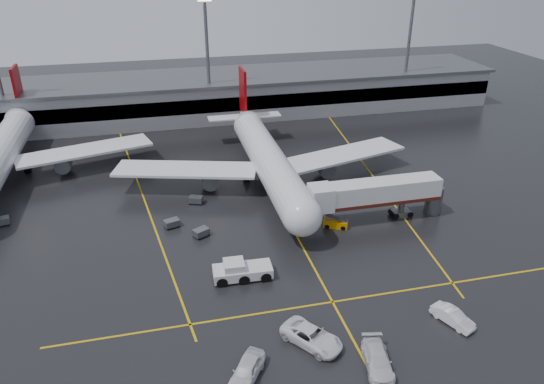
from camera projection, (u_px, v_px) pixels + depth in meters
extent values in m
plane|color=black|center=(282.00, 209.00, 74.57)|extent=(220.00, 220.00, 0.00)
cube|color=gold|center=(282.00, 209.00, 74.57)|extent=(0.25, 90.00, 0.02)
cube|color=gold|center=(332.00, 302.00, 55.43)|extent=(60.00, 0.25, 0.02)
cube|color=gold|center=(142.00, 194.00, 79.08)|extent=(9.99, 69.35, 0.02)
cube|color=gold|center=(369.00, 170.00, 87.04)|extent=(7.57, 69.64, 0.02)
cube|color=gray|center=(229.00, 95.00, 114.54)|extent=(120.00, 18.00, 8.00)
cube|color=black|center=(235.00, 104.00, 106.66)|extent=(120.00, 0.40, 3.00)
cube|color=#595B60|center=(228.00, 76.00, 112.62)|extent=(122.00, 19.00, 0.60)
cylinder|color=#595B60|center=(208.00, 64.00, 104.47)|extent=(0.70, 0.70, 25.00)
cube|color=#FFE5B2|center=(204.00, 0.00, 98.94)|extent=(2.60, 0.90, 0.20)
cylinder|color=#595B60|center=(408.00, 54.00, 113.90)|extent=(0.70, 0.70, 25.00)
cylinder|color=silver|center=(269.00, 162.00, 79.66)|extent=(5.20, 36.00, 5.20)
sphere|color=silver|center=(302.00, 216.00, 64.00)|extent=(5.20, 5.20, 5.20)
cone|color=silver|center=(244.00, 117.00, 97.65)|extent=(4.94, 8.00, 4.94)
cube|color=#820306|center=(243.00, 91.00, 96.34)|extent=(0.50, 5.50, 8.50)
cube|color=silver|center=(244.00, 116.00, 97.56)|extent=(14.00, 3.00, 0.25)
cube|color=silver|center=(186.00, 169.00, 79.03)|extent=(22.80, 11.83, 0.40)
cube|color=silver|center=(342.00, 155.00, 84.48)|extent=(22.80, 11.83, 0.40)
cylinder|color=#595B60|center=(209.00, 178.00, 79.52)|extent=(2.60, 4.50, 2.60)
cylinder|color=#595B60|center=(324.00, 167.00, 83.50)|extent=(2.60, 4.50, 2.60)
cylinder|color=#595B60|center=(295.00, 227.00, 68.04)|extent=(0.56, 0.56, 2.00)
cylinder|color=#595B60|center=(246.00, 175.00, 83.02)|extent=(0.56, 0.56, 2.00)
cylinder|color=#595B60|center=(284.00, 171.00, 84.36)|extent=(0.56, 0.56, 2.00)
cylinder|color=black|center=(295.00, 230.00, 68.28)|extent=(0.40, 1.10, 1.10)
cylinder|color=black|center=(246.00, 177.00, 83.22)|extent=(1.00, 1.40, 1.40)
cylinder|color=black|center=(284.00, 173.00, 84.56)|extent=(1.00, 1.40, 1.40)
cone|color=silver|center=(23.00, 115.00, 99.29)|extent=(4.94, 8.00, 4.94)
cube|color=#820306|center=(18.00, 89.00, 97.97)|extent=(0.50, 5.50, 8.50)
cube|color=silver|center=(22.00, 114.00, 99.20)|extent=(14.00, 3.00, 0.25)
cube|color=silver|center=(85.00, 151.00, 86.11)|extent=(22.80, 11.83, 0.40)
cylinder|color=#595B60|center=(64.00, 162.00, 85.14)|extent=(2.60, 4.50, 2.60)
cylinder|color=#595B60|center=(27.00, 167.00, 86.00)|extent=(0.56, 0.56, 2.00)
cylinder|color=black|center=(28.00, 169.00, 86.20)|extent=(1.00, 1.40, 1.40)
cube|color=silver|center=(377.00, 191.00, 69.90)|extent=(18.00, 3.20, 3.00)
cube|color=#49160F|center=(376.00, 200.00, 70.48)|extent=(18.00, 3.30, 0.50)
cube|color=silver|center=(321.00, 198.00, 68.18)|extent=(3.00, 3.40, 3.30)
cylinder|color=#595B60|center=(401.00, 207.00, 72.04)|extent=(0.80, 0.80, 3.00)
cube|color=#595B60|center=(401.00, 213.00, 72.51)|extent=(2.60, 1.60, 0.90)
cylinder|color=#595B60|center=(434.00, 200.00, 72.86)|extent=(2.40, 2.40, 4.00)
cylinder|color=black|center=(394.00, 214.00, 72.27)|extent=(0.90, 1.80, 0.90)
cylinder|color=black|center=(408.00, 212.00, 72.74)|extent=(0.90, 1.80, 0.90)
cube|color=silver|center=(243.00, 271.00, 59.05)|extent=(6.95, 3.02, 1.17)
cube|color=silver|center=(234.00, 265.00, 58.44)|extent=(2.44, 2.44, 0.98)
cube|color=black|center=(234.00, 265.00, 58.44)|extent=(2.20, 2.20, 0.88)
cylinder|color=black|center=(221.00, 276.00, 58.76)|extent=(1.39, 2.98, 1.27)
cylinder|color=black|center=(243.00, 274.00, 59.20)|extent=(1.39, 2.98, 1.27)
cylinder|color=black|center=(264.00, 271.00, 59.64)|extent=(1.39, 2.98, 1.27)
cube|color=#D18203|center=(336.00, 224.00, 69.71)|extent=(3.55, 2.62, 1.00)
cube|color=#595B60|center=(336.00, 218.00, 69.28)|extent=(3.21, 2.07, 1.14)
cylinder|color=black|center=(328.00, 224.00, 70.00)|extent=(1.23, 1.67, 0.64)
cylinder|color=black|center=(343.00, 226.00, 69.62)|extent=(1.23, 1.67, 0.64)
imported|color=white|center=(312.00, 337.00, 49.35)|extent=(6.10, 6.81, 1.76)
imported|color=silver|center=(377.00, 360.00, 46.70)|extent=(3.40, 6.04, 1.65)
imported|color=white|center=(453.00, 317.00, 52.12)|extent=(3.35, 4.91, 1.53)
imported|color=silver|center=(247.00, 370.00, 45.47)|extent=(4.65, 5.57, 1.79)
cube|color=#595B60|center=(201.00, 232.00, 67.44)|extent=(2.38, 2.09, 0.90)
cylinder|color=black|center=(198.00, 239.00, 66.84)|extent=(0.40, 0.20, 0.40)
cylinder|color=black|center=(208.00, 234.00, 67.79)|extent=(0.40, 0.20, 0.40)
cylinder|color=black|center=(194.00, 236.00, 67.51)|extent=(0.40, 0.20, 0.40)
cylinder|color=black|center=(204.00, 232.00, 68.46)|extent=(0.40, 0.20, 0.40)
cube|color=#595B60|center=(172.00, 223.00, 69.64)|extent=(2.31, 1.86, 0.90)
cylinder|color=black|center=(168.00, 229.00, 69.09)|extent=(0.40, 0.20, 0.40)
cylinder|color=black|center=(179.00, 226.00, 69.85)|extent=(0.40, 0.20, 0.40)
cylinder|color=black|center=(165.00, 226.00, 69.85)|extent=(0.40, 0.20, 0.40)
cylinder|color=black|center=(176.00, 223.00, 70.61)|extent=(0.40, 0.20, 0.40)
cube|color=#595B60|center=(196.00, 199.00, 75.90)|extent=(2.33, 1.93, 0.90)
cylinder|color=black|center=(190.00, 203.00, 75.76)|extent=(0.40, 0.20, 0.40)
cylinder|color=black|center=(200.00, 204.00, 75.58)|extent=(0.40, 0.20, 0.40)
cylinder|color=black|center=(192.00, 200.00, 76.65)|extent=(0.40, 0.20, 0.40)
cylinder|color=black|center=(202.00, 201.00, 76.47)|extent=(0.40, 0.20, 0.40)
cube|color=#595B60|center=(1.00, 221.00, 70.11)|extent=(2.24, 1.72, 0.90)
cylinder|color=black|center=(9.00, 224.00, 70.25)|extent=(0.40, 0.20, 0.40)
cylinder|color=black|center=(8.00, 221.00, 71.05)|extent=(0.40, 0.20, 0.40)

